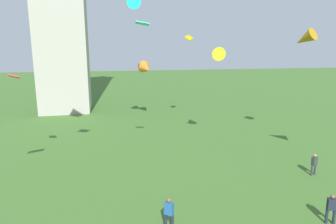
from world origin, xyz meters
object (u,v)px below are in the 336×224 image
object	(u,v)px
kite_flying_2	(189,38)
kite_flying_10	(217,53)
person_4	(331,207)
kite_flying_6	(14,76)
kite_flying_1	(142,23)
kite_flying_4	(135,2)
person_2	(169,212)
person_0	(314,163)
kite_flying_9	(305,39)
kite_flying_0	(146,69)

from	to	relation	value
kite_flying_2	kite_flying_10	world-z (taller)	kite_flying_2
person_4	kite_flying_6	bearing A→B (deg)	167.27
kite_flying_1	kite_flying_2	world-z (taller)	kite_flying_1
kite_flying_2	kite_flying_4	size ratio (longest dim) A/B	0.53
person_2	kite_flying_6	bearing A→B (deg)	171.88
person_0	person_4	bearing A→B (deg)	-137.28
person_4	kite_flying_10	world-z (taller)	kite_flying_10
person_4	kite_flying_9	bearing A→B (deg)	82.18
kite_flying_0	kite_flying_6	distance (m)	16.59
person_0	kite_flying_10	bearing A→B (deg)	108.26
person_0	kite_flying_9	world-z (taller)	kite_flying_9
kite_flying_10	person_2	bearing A→B (deg)	68.06
kite_flying_6	kite_flying_10	distance (m)	15.83
person_2	kite_flying_10	world-z (taller)	kite_flying_10
kite_flying_0	kite_flying_1	size ratio (longest dim) A/B	2.67
person_0	kite_flying_6	bearing A→B (deg)	148.62
kite_flying_9	kite_flying_4	bearing A→B (deg)	-49.57
person_2	kite_flying_2	bearing A→B (deg)	110.22
kite_flying_1	kite_flying_2	bearing A→B (deg)	-114.38
person_2	kite_flying_2	xyz separation A→B (m)	(6.32, 19.14, 9.09)
person_2	person_4	xyz separation A→B (m)	(8.25, -1.24, -0.04)
kite_flying_6	kite_flying_1	bearing A→B (deg)	61.52
kite_flying_4	person_4	bearing A→B (deg)	127.98
kite_flying_1	kite_flying_10	bearing A→B (deg)	-144.84
person_4	kite_flying_6	world-z (taller)	kite_flying_6
person_0	kite_flying_10	distance (m)	11.49
person_2	kite_flying_9	world-z (taller)	kite_flying_9
kite_flying_6	kite_flying_9	xyz separation A→B (m)	(23.20, 0.56, 2.74)
kite_flying_2	kite_flying_10	xyz separation A→B (m)	(0.25, -7.87, -1.50)
kite_flying_4	kite_flying_6	distance (m)	13.18
person_0	person_2	size ratio (longest dim) A/B	0.93
person_0	kite_flying_0	size ratio (longest dim) A/B	0.63
person_0	kite_flying_10	world-z (taller)	kite_flying_10
person_4	kite_flying_0	xyz separation A→B (m)	(-6.31, 23.23, 5.65)
person_4	kite_flying_2	size ratio (longest dim) A/B	1.37
kite_flying_1	kite_flying_6	distance (m)	9.81
kite_flying_2	person_4	bearing A→B (deg)	45.07
person_2	person_4	world-z (taller)	person_2
kite_flying_6	kite_flying_9	distance (m)	23.37
kite_flying_4	kite_flying_9	bearing A→B (deg)	169.13
person_2	kite_flying_10	distance (m)	15.10
kite_flying_10	kite_flying_0	bearing A→B (deg)	-58.36
kite_flying_1	kite_flying_2	xyz separation A→B (m)	(6.58, 11.91, -0.46)
person_0	kite_flying_0	world-z (taller)	kite_flying_0
person_4	kite_flying_6	distance (m)	21.34
person_2	person_0	bearing A→B (deg)	58.81
kite_flying_2	kite_flying_4	distance (m)	7.32
kite_flying_4	kite_flying_10	world-z (taller)	kite_flying_4
person_2	person_4	size ratio (longest dim) A/B	1.04
person_2	kite_flying_10	bearing A→B (deg)	98.26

